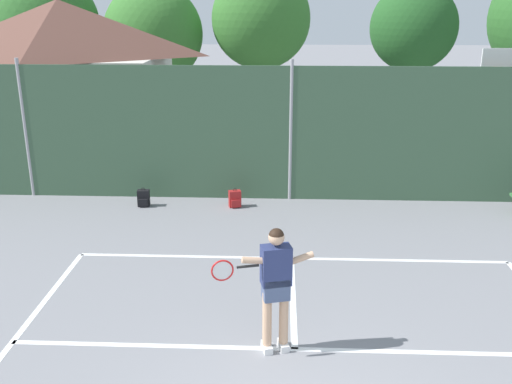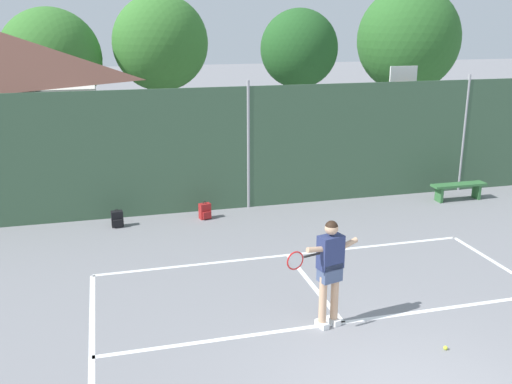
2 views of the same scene
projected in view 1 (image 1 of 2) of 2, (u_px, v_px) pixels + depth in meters
The scene contains 7 objects.
chainlink_fence at pixel (291, 134), 13.85m from camera, with size 26.09×0.09×3.42m.
basketball_hoop at pixel (494, 97), 14.98m from camera, with size 0.90×0.67×3.55m.
clubhouse_building at pixel (65, 80), 17.08m from camera, with size 6.16×4.35×4.73m.
treeline_backdrop at pixel (295, 24), 23.25m from camera, with size 25.12×4.39×6.44m.
tennis_player at pixel (275, 279), 7.83m from camera, with size 1.38×0.52×1.85m.
backpack_black at pixel (144, 198), 13.79m from camera, with size 0.29×0.26×0.46m.
backpack_red at pixel (235, 199), 13.74m from camera, with size 0.32×0.30×0.46m.
Camera 1 is at (-0.24, -4.59, 4.74)m, focal length 40.36 mm.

